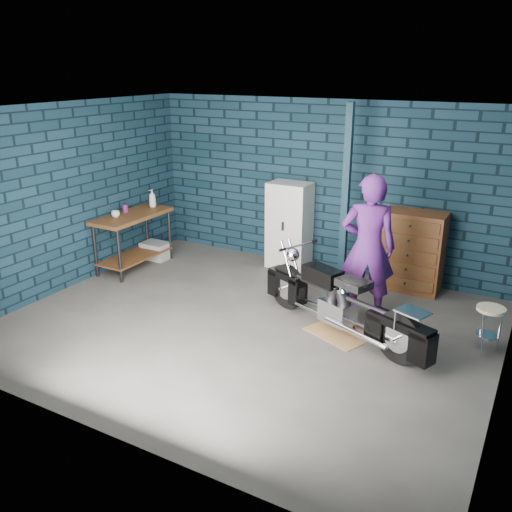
{
  "coord_description": "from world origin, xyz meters",
  "views": [
    {
      "loc": [
        3.16,
        -5.43,
        3.19
      ],
      "look_at": [
        -0.03,
        0.3,
        0.86
      ],
      "focal_mm": 38.0,
      "sensor_mm": 36.0,
      "label": 1
    }
  ],
  "objects_px": {
    "locker": "(289,226)",
    "shop_stool": "(488,330)",
    "motorcycle": "(342,298)",
    "person": "(368,248)",
    "tool_chest": "(411,252)",
    "storage_bin": "(156,250)",
    "workbench": "(134,241)"
  },
  "relations": [
    {
      "from": "locker",
      "to": "shop_stool",
      "type": "relative_size",
      "value": 2.43
    },
    {
      "from": "motorcycle",
      "to": "person",
      "type": "xyz_separation_m",
      "value": [
        0.09,
        0.63,
        0.47
      ]
    },
    {
      "from": "motorcycle",
      "to": "tool_chest",
      "type": "bearing_deg",
      "value": 100.36
    },
    {
      "from": "locker",
      "to": "tool_chest",
      "type": "relative_size",
      "value": 1.19
    },
    {
      "from": "locker",
      "to": "tool_chest",
      "type": "xyz_separation_m",
      "value": [
        1.99,
        0.0,
        -0.11
      ]
    },
    {
      "from": "locker",
      "to": "shop_stool",
      "type": "xyz_separation_m",
      "value": [
        3.26,
        -1.47,
        -0.42
      ]
    },
    {
      "from": "person",
      "to": "storage_bin",
      "type": "distance_m",
      "value": 3.99
    },
    {
      "from": "storage_bin",
      "to": "tool_chest",
      "type": "height_order",
      "value": "tool_chest"
    },
    {
      "from": "workbench",
      "to": "locker",
      "type": "distance_m",
      "value": 2.55
    },
    {
      "from": "workbench",
      "to": "motorcycle",
      "type": "bearing_deg",
      "value": -8.52
    },
    {
      "from": "person",
      "to": "locker",
      "type": "relative_size",
      "value": 1.36
    },
    {
      "from": "person",
      "to": "shop_stool",
      "type": "relative_size",
      "value": 3.31
    },
    {
      "from": "tool_chest",
      "to": "storage_bin",
      "type": "bearing_deg",
      "value": -169.54
    },
    {
      "from": "person",
      "to": "motorcycle",
      "type": "bearing_deg",
      "value": 64.37
    },
    {
      "from": "storage_bin",
      "to": "workbench",
      "type": "bearing_deg",
      "value": -92.29
    },
    {
      "from": "person",
      "to": "shop_stool",
      "type": "height_order",
      "value": "person"
    },
    {
      "from": "person",
      "to": "shop_stool",
      "type": "bearing_deg",
      "value": 153.26
    },
    {
      "from": "locker",
      "to": "shop_stool",
      "type": "height_order",
      "value": "locker"
    },
    {
      "from": "workbench",
      "to": "locker",
      "type": "bearing_deg",
      "value": 30.04
    },
    {
      "from": "workbench",
      "to": "shop_stool",
      "type": "relative_size",
      "value": 2.41
    },
    {
      "from": "workbench",
      "to": "storage_bin",
      "type": "xyz_separation_m",
      "value": [
        0.02,
        0.5,
        -0.31
      ]
    },
    {
      "from": "motorcycle",
      "to": "person",
      "type": "bearing_deg",
      "value": 103.67
    },
    {
      "from": "storage_bin",
      "to": "tool_chest",
      "type": "xyz_separation_m",
      "value": [
        4.17,
        0.77,
        0.45
      ]
    },
    {
      "from": "workbench",
      "to": "motorcycle",
      "type": "height_order",
      "value": "motorcycle"
    },
    {
      "from": "tool_chest",
      "to": "motorcycle",
      "type": "bearing_deg",
      "value": -101.85
    },
    {
      "from": "motorcycle",
      "to": "workbench",
      "type": "bearing_deg",
      "value": -166.31
    },
    {
      "from": "motorcycle",
      "to": "locker",
      "type": "bearing_deg",
      "value": 153.34
    },
    {
      "from": "storage_bin",
      "to": "locker",
      "type": "bearing_deg",
      "value": 19.48
    },
    {
      "from": "person",
      "to": "tool_chest",
      "type": "height_order",
      "value": "person"
    },
    {
      "from": "locker",
      "to": "storage_bin",
      "type": "bearing_deg",
      "value": -160.52
    },
    {
      "from": "person",
      "to": "storage_bin",
      "type": "height_order",
      "value": "person"
    },
    {
      "from": "motorcycle",
      "to": "tool_chest",
      "type": "distance_m",
      "value": 1.88
    }
  ]
}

